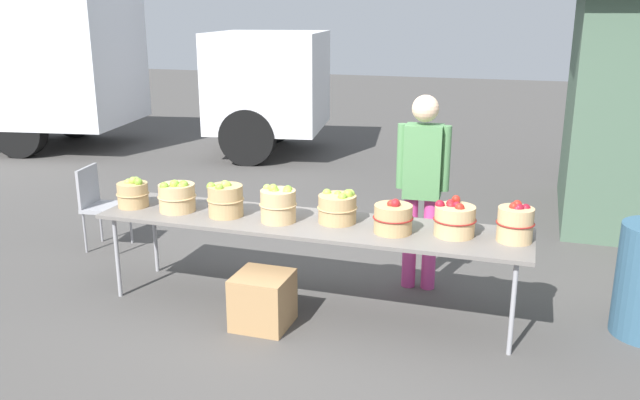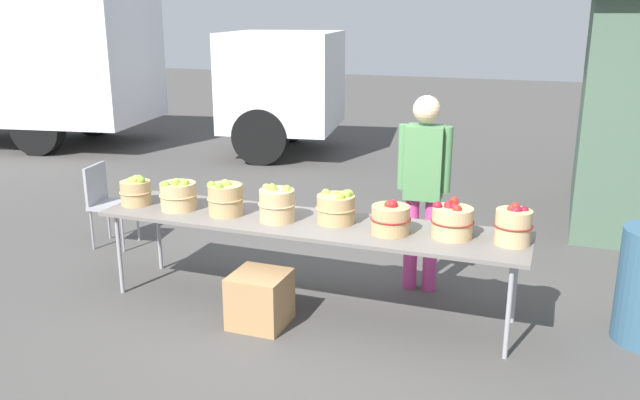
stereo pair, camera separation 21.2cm
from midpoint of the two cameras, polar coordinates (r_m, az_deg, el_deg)
The scene contains 14 objects.
ground_plane at distance 5.57m, azimuth -2.07°, elevation -9.25°, with size 40.00×40.00×0.00m, color #474442.
market_table at distance 5.31m, azimuth -2.15°, elevation -2.23°, with size 3.50×0.76×0.75m.
apple_basket_green_0 at distance 5.93m, azimuth -16.91°, elevation 0.57°, with size 0.28×0.28×0.26m.
apple_basket_green_1 at distance 5.70m, azimuth -13.35°, elevation 0.31°, with size 0.33×0.33×0.28m.
apple_basket_green_2 at distance 5.48m, azimuth -9.33°, elevation 0.05°, with size 0.31×0.31×0.30m.
apple_basket_green_3 at distance 5.28m, azimuth -4.79°, elevation -0.40°, with size 0.30×0.30×0.31m.
apple_basket_green_4 at distance 5.25m, azimuth 0.39°, elevation -0.67°, with size 0.32×0.32×0.28m.
apple_basket_red_0 at distance 5.02m, azimuth 5.17°, elevation -1.51°, with size 0.31×0.31×0.27m.
apple_basket_red_1 at distance 5.02m, azimuth 10.41°, elevation -1.68°, with size 0.32×0.32×0.29m.
apple_basket_red_2 at distance 4.99m, azimuth 15.45°, elevation -1.91°, with size 0.28×0.28×0.31m.
vendor_adult at distance 5.68m, azimuth 7.83°, elevation 1.93°, with size 0.45×0.24×1.72m.
box_truck at distance 12.63m, azimuth -21.41°, elevation 10.96°, with size 7.95×3.42×2.75m.
folding_chair at distance 7.15m, azimuth -19.43°, elevation -0.06°, with size 0.46×0.46×0.86m.
produce_crate at distance 5.21m, azimuth -6.16°, elevation -8.65°, with size 0.42×0.42×0.42m, color #A87F51.
Camera 1 is at (1.65, -4.76, 2.39)m, focal length 36.86 mm.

